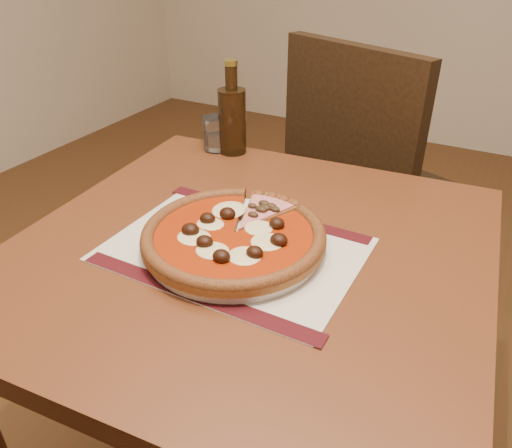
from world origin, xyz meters
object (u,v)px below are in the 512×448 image
Objects in this scene: table at (251,290)px; bottle at (232,118)px; pizza at (234,235)px; water_glass at (216,133)px; chair_far at (367,180)px; plate at (234,244)px.

table is 3.89× the size of bottle.
water_glass reaches higher than pizza.
chair_far is 4.40× the size of bottle.
pizza is at bearing -54.47° from water_glass.
table is at bearing 61.29° from pizza.
water_glass is at bearing 129.53° from table.
table is 2.74× the size of pizza.
water_glass is at bearing -175.72° from bottle.
bottle is (-0.24, -0.40, 0.28)m from chair_far.
plate is 0.02m from pizza.
chair_far is at bearing 88.72° from plate.
water_glass reaches higher than table.
table is 10.53× the size of water_glass.
table is at bearing -55.44° from bottle.
bottle reaches higher than plate.
bottle is (-0.24, 0.34, 0.19)m from table.
table is 0.46m from water_glass.
plate is 1.34× the size of bottle.
table is at bearing -50.47° from water_glass.
chair_far is 3.10× the size of pizza.
chair_far and bottle have the same top height.
plate is (-0.02, -0.78, 0.21)m from chair_far.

